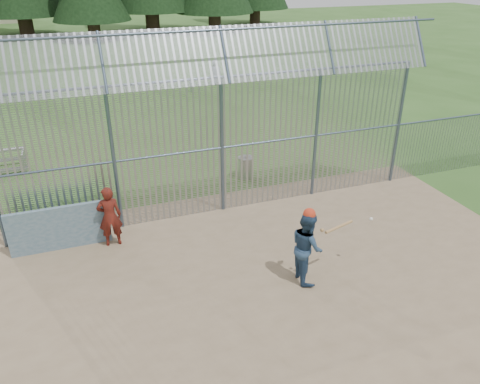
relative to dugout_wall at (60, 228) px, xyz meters
name	(u,v)px	position (x,y,z in m)	size (l,w,h in m)	color
ground	(268,275)	(4.60, -2.90, -0.62)	(120.00, 120.00, 0.00)	#2D511E
dirt_infield	(277,287)	(4.60, -3.40, -0.61)	(14.00, 10.00, 0.02)	#756047
dugout_wall	(60,228)	(0.00, 0.00, 0.00)	(2.50, 0.12, 1.20)	#38566B
batter	(307,247)	(5.36, -3.30, 0.28)	(0.85, 0.66, 1.75)	navy
onlooker	(110,216)	(1.26, -0.24, 0.23)	(0.61, 0.40, 1.67)	maroon
bg_kid_standing	(215,72)	(9.03, 15.66, 0.10)	(0.71, 0.46, 1.45)	slate
bg_kid_seated	(192,85)	(7.24, 14.37, -0.23)	(0.46, 0.19, 0.78)	slate
batting_gear	(316,216)	(5.51, -3.33, 1.06)	(1.83, 0.44, 0.62)	red
trash_can	(246,167)	(6.06, 2.56, -0.24)	(0.56, 0.56, 0.82)	#94979C
backstop_fence	(282,129)	(6.41, 0.53, 1.74)	(20.09, 0.81, 5.30)	#47566B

